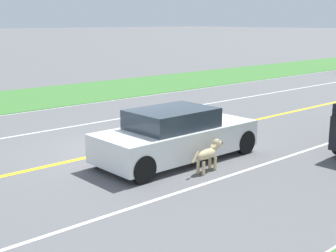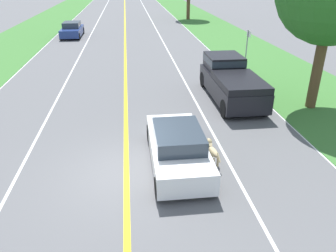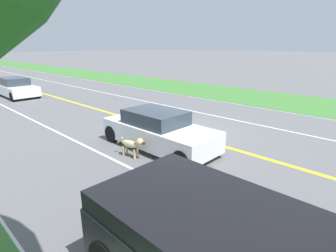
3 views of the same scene
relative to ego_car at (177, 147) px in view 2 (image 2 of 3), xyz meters
name	(u,v)px [view 2 (image 2 of 3)]	position (x,y,z in m)	size (l,w,h in m)	color
ground_plane	(126,172)	(-1.73, -0.31, -0.64)	(400.00, 400.00, 0.00)	#5B5B5E
centre_divider_line	(126,172)	(-1.73, -0.31, -0.64)	(0.18, 160.00, 0.01)	yellow
lane_edge_line_right	(327,159)	(5.27, -0.31, -0.64)	(0.14, 160.00, 0.01)	white
lane_dash_same_dir	(230,165)	(1.77, -0.31, -0.64)	(0.10, 160.00, 0.01)	white
lane_dash_oncoming	(15,179)	(-5.23, -0.31, -0.64)	(0.10, 160.00, 0.01)	white
ego_car	(177,147)	(0.00, 0.00, 0.00)	(1.81, 4.39, 1.37)	white
dog	(212,150)	(1.19, 0.01, -0.19)	(0.37, 1.24, 0.75)	#D1B784
pickup_truck	(230,79)	(3.60, 6.07, 0.33)	(2.09, 5.56, 1.91)	black
oncoming_car	(72,30)	(-6.91, 24.84, 0.01)	(1.86, 4.40, 1.40)	navy
street_sign	(247,44)	(6.34, 11.56, 0.94)	(0.11, 0.64, 2.51)	gray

